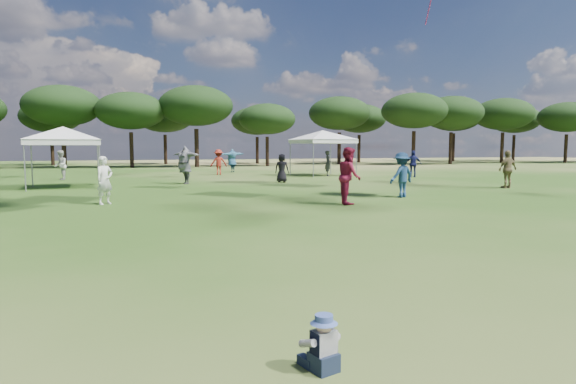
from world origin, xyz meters
name	(u,v)px	position (x,y,z in m)	size (l,w,h in m)	color
tree_line	(183,111)	(2.39, 47.41, 5.42)	(108.78, 17.63, 7.77)	black
tent_left	(63,129)	(-5.26, 22.69, 2.70)	(6.33, 6.33, 3.12)	gray
tent_right	(323,132)	(9.60, 27.94, 2.84)	(6.71, 6.71, 3.26)	gray
toddler	(322,345)	(-0.51, 2.01, 0.22)	(0.36, 0.40, 0.49)	#161F33
festival_crowd	(200,167)	(0.93, 22.60, 0.90)	(29.41, 22.49, 1.92)	#16194D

